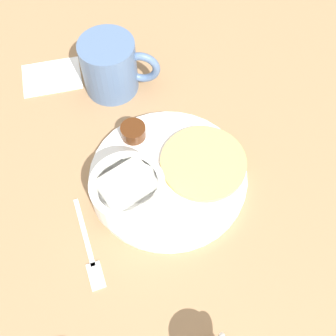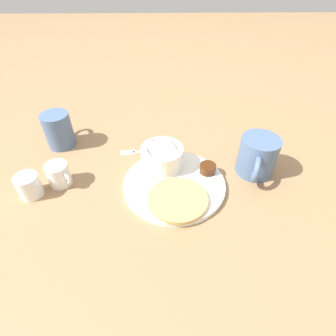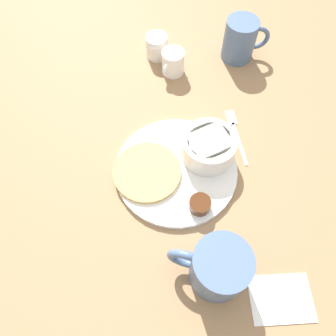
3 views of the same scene
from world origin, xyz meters
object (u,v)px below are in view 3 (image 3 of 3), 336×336
(creamer_pitcher_far, at_px, (157,46))
(fork, at_px, (235,130))
(second_mug, at_px, (241,40))
(plate, at_px, (176,170))
(bowl, at_px, (209,147))
(coffee_mug, at_px, (218,268))
(creamer_pitcher_near, at_px, (173,62))

(creamer_pitcher_far, bearing_deg, fork, -57.13)
(fork, bearing_deg, creamer_pitcher_far, 122.87)
(second_mug, bearing_deg, creamer_pitcher_far, 175.41)
(fork, bearing_deg, second_mug, 79.32)
(plate, height_order, creamer_pitcher_far, creamer_pitcher_far)
(bowl, distance_m, coffee_mug, 0.24)
(creamer_pitcher_near, bearing_deg, second_mug, 14.54)
(creamer_pitcher_near, relative_size, creamer_pitcher_far, 0.89)
(bowl, distance_m, second_mug, 0.32)
(coffee_mug, xyz_separation_m, fork, (0.09, 0.30, -0.05))
(creamer_pitcher_far, distance_m, second_mug, 0.21)
(bowl, distance_m, creamer_pitcher_far, 0.32)
(creamer_pitcher_near, bearing_deg, fork, -56.35)
(bowl, bearing_deg, fork, 41.73)
(creamer_pitcher_near, bearing_deg, creamer_pitcher_far, 120.33)
(creamer_pitcher_near, height_order, fork, creamer_pitcher_near)
(plate, height_order, bowl, bowl)
(plate, xyz_separation_m, creamer_pitcher_near, (0.01, 0.28, 0.02))
(plate, bearing_deg, creamer_pitcher_far, 93.48)
(plate, distance_m, second_mug, 0.38)
(second_mug, bearing_deg, bowl, -111.39)
(plate, height_order, coffee_mug, coffee_mug)
(creamer_pitcher_near, relative_size, fork, 0.45)
(bowl, height_order, creamer_pitcher_far, bowl)
(creamer_pitcher_far, xyz_separation_m, fork, (0.16, -0.25, -0.03))
(plate, distance_m, creamer_pitcher_far, 0.34)
(bowl, bearing_deg, creamer_pitcher_near, 101.80)
(coffee_mug, xyz_separation_m, creamer_pitcher_near, (-0.04, 0.49, -0.02))
(creamer_pitcher_far, relative_size, second_mug, 0.66)
(coffee_mug, bearing_deg, fork, 73.60)
(plate, xyz_separation_m, bowl, (0.07, 0.03, 0.04))
(plate, xyz_separation_m, coffee_mug, (0.05, -0.21, 0.04))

